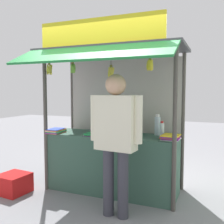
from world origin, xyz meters
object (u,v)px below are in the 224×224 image
object	(u,v)px
magazine_stack_far_right	(56,131)
magazine_stack_mid_left	(171,137)
banana_bunch_leftmost	(73,68)
water_bottle_back_left	(112,124)
water_bottle_right	(131,125)
banana_bunch_rightmost	(49,69)
plastic_crate	(14,183)
vendor_person	(116,132)
water_bottle_front_left	(157,125)
banana_bunch_inner_right	(111,72)
water_bottle_left	(162,130)
water_bottle_mid_right	(103,125)
banana_bunch_inner_left	(150,65)
magazine_stack_rear_center	(93,134)

from	to	relation	value
magazine_stack_far_right	magazine_stack_mid_left	bearing A→B (deg)	4.08
banana_bunch_leftmost	magazine_stack_far_right	bearing A→B (deg)	154.73
water_bottle_back_left	water_bottle_right	bearing A→B (deg)	-21.48
water_bottle_right	banana_bunch_rightmost	size ratio (longest dim) A/B	1.24
water_bottle_right	plastic_crate	size ratio (longest dim) A/B	0.76
banana_bunch_leftmost	vendor_person	world-z (taller)	banana_bunch_leftmost
water_bottle_front_left	water_bottle_right	xyz separation A→B (m)	(-0.38, -0.11, 0.00)
magazine_stack_mid_left	banana_bunch_rightmost	size ratio (longest dim) A/B	1.23
banana_bunch_inner_right	banana_bunch_rightmost	bearing A→B (deg)	179.93
banana_bunch_inner_right	banana_bunch_leftmost	bearing A→B (deg)	179.88
water_bottle_front_left	banana_bunch_leftmost	size ratio (longest dim) A/B	1.32
water_bottle_left	water_bottle_right	bearing A→B (deg)	178.41
water_bottle_left	water_bottle_mid_right	bearing A→B (deg)	-177.44
water_bottle_right	banana_bunch_rightmost	xyz separation A→B (m)	(-1.12, -0.51, 0.85)
water_bottle_mid_right	magazine_stack_mid_left	size ratio (longest dim) A/B	0.95
water_bottle_front_left	magazine_stack_far_right	bearing A→B (deg)	-165.10
water_bottle_mid_right	vendor_person	distance (m)	0.95
magazine_stack_mid_left	vendor_person	world-z (taller)	vendor_person
water_bottle_right	banana_bunch_rightmost	distance (m)	1.50
water_bottle_back_left	magazine_stack_far_right	xyz separation A→B (m)	(-0.79, -0.45, -0.10)
magazine_stack_far_right	vendor_person	world-z (taller)	vendor_person
water_bottle_back_left	water_bottle_front_left	size ratio (longest dim) A/B	0.89
water_bottle_back_left	banana_bunch_leftmost	world-z (taller)	banana_bunch_leftmost
water_bottle_left	water_bottle_mid_right	world-z (taller)	water_bottle_mid_right
water_bottle_mid_right	banana_bunch_leftmost	size ratio (longest dim) A/B	1.25
banana_bunch_inner_left	water_bottle_left	bearing A→B (deg)	82.67
plastic_crate	banana_bunch_leftmost	bearing A→B (deg)	13.40
banana_bunch_inner_right	plastic_crate	world-z (taller)	banana_bunch_inner_right
magazine_stack_rear_center	magazine_stack_mid_left	xyz separation A→B (m)	(1.14, 0.13, 0.01)
plastic_crate	water_bottle_back_left	bearing A→B (deg)	34.69
water_bottle_back_left	banana_bunch_inner_left	bearing A→B (deg)	-39.99
magazine_stack_rear_center	vendor_person	size ratio (longest dim) A/B	0.15
water_bottle_front_left	magazine_stack_far_right	world-z (taller)	water_bottle_front_left
magazine_stack_rear_center	water_bottle_mid_right	bearing A→B (deg)	78.17
banana_bunch_inner_left	banana_bunch_rightmost	size ratio (longest dim) A/B	0.93
water_bottle_back_left	vendor_person	distance (m)	1.09
magazine_stack_rear_center	banana_bunch_rightmost	distance (m)	1.17
water_bottle_front_left	magazine_stack_mid_left	world-z (taller)	water_bottle_front_left
banana_bunch_rightmost	water_bottle_right	bearing A→B (deg)	24.65
banana_bunch_inner_right	plastic_crate	size ratio (longest dim) A/B	0.74
water_bottle_right	banana_bunch_inner_right	distance (m)	0.95
water_bottle_left	banana_bunch_inner_right	world-z (taller)	banana_bunch_inner_right
water_bottle_front_left	magazine_stack_mid_left	bearing A→B (deg)	-48.84
magazine_stack_rear_center	banana_bunch_inner_right	xyz separation A→B (m)	(0.39, -0.21, 0.91)
water_bottle_left	magazine_stack_far_right	distance (m)	1.67
magazine_stack_far_right	vendor_person	bearing A→B (deg)	-23.42
magazine_stack_mid_left	banana_bunch_rightmost	distance (m)	2.03
banana_bunch_leftmost	banana_bunch_rightmost	bearing A→B (deg)	179.99
water_bottle_back_left	plastic_crate	bearing A→B (deg)	-145.31
magazine_stack_mid_left	water_bottle_left	bearing A→B (deg)	134.34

